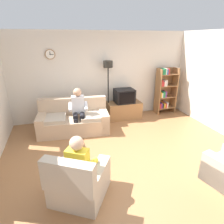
% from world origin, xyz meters
% --- Properties ---
extents(ground_plane, '(12.00, 12.00, 0.00)m').
position_xyz_m(ground_plane, '(0.00, 0.00, 0.00)').
color(ground_plane, '#9E6B42').
extents(back_wall_assembly, '(6.20, 0.17, 2.70)m').
position_xyz_m(back_wall_assembly, '(-0.00, 2.66, 1.35)').
color(back_wall_assembly, silver).
rests_on(back_wall_assembly, ground_plane).
extents(couch, '(1.98, 1.07, 0.90)m').
position_xyz_m(couch, '(-1.07, 1.72, 0.31)').
color(couch, tan).
rests_on(couch, ground_plane).
extents(tv_stand, '(1.10, 0.56, 0.53)m').
position_xyz_m(tv_stand, '(0.62, 2.25, 0.27)').
color(tv_stand, olive).
rests_on(tv_stand, ground_plane).
extents(tv, '(0.60, 0.49, 0.44)m').
position_xyz_m(tv, '(0.62, 2.23, 0.75)').
color(tv, black).
rests_on(tv, tv_stand).
extents(bookshelf, '(0.68, 0.36, 1.57)m').
position_xyz_m(bookshelf, '(2.12, 2.32, 0.80)').
color(bookshelf, olive).
rests_on(bookshelf, ground_plane).
extents(floor_lamp, '(0.28, 0.28, 1.85)m').
position_xyz_m(floor_lamp, '(0.12, 2.35, 1.45)').
color(floor_lamp, black).
rests_on(floor_lamp, ground_plane).
extents(armchair_near_window, '(1.14, 1.17, 0.90)m').
position_xyz_m(armchair_near_window, '(-1.25, -0.78, 0.29)').
color(armchair_near_window, '#BCAD99').
rests_on(armchair_near_window, ground_plane).
extents(person_on_couch, '(0.54, 0.57, 1.24)m').
position_xyz_m(person_on_couch, '(-0.93, 1.61, 0.70)').
color(person_on_couch, silver).
rests_on(person_on_couch, ground_plane).
extents(person_in_left_armchair, '(0.61, 0.64, 1.12)m').
position_xyz_m(person_in_left_armchair, '(-1.21, -0.70, 0.60)').
color(person_in_left_armchair, yellow).
rests_on(person_in_left_armchair, ground_plane).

